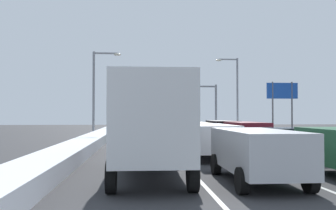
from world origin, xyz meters
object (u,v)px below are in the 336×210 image
object	(u,v)px
suv_gray_left_lane_second	(147,135)
sedan_green_left_lane_third	(142,134)
street_lamp_right_mid	(235,89)
roadside_sign_right	(282,96)
street_lamp_left_mid	(98,86)
sedan_navy_right_lane_second	(285,143)
suv_tan_center_lane_third	(191,132)
box_truck_left_lane_nearest	(150,122)
suv_red_center_lane_fourth	(181,128)
suv_silver_center_lane_nearest	(257,151)
suv_navy_left_lane_fourth	(140,127)
suv_white_center_lane_second	(211,138)
traffic_light_gantry	(177,94)
suv_black_right_lane_fourth	(222,128)
suv_maroon_right_lane_third	(246,132)

from	to	relation	value
suv_gray_left_lane_second	sedan_green_left_lane_third	xyz separation A→B (m)	(-0.25, 6.62, -0.25)
street_lamp_right_mid	roadside_sign_right	size ratio (longest dim) A/B	1.59
street_lamp_right_mid	street_lamp_left_mid	size ratio (longest dim) A/B	1.08
sedan_navy_right_lane_second	suv_tan_center_lane_third	world-z (taller)	suv_tan_center_lane_third
suv_gray_left_lane_second	street_lamp_right_mid	xyz separation A→B (m)	(10.59, 21.06, 4.18)
box_truck_left_lane_nearest	street_lamp_right_mid	distance (m)	31.60
suv_red_center_lane_fourth	street_lamp_left_mid	world-z (taller)	street_lamp_left_mid
sedan_navy_right_lane_second	suv_red_center_lane_fourth	xyz separation A→B (m)	(-3.68, 13.53, 0.25)
suv_gray_left_lane_second	suv_silver_center_lane_nearest	bearing A→B (deg)	-71.38
sedan_navy_right_lane_second	box_truck_left_lane_nearest	world-z (taller)	box_truck_left_lane_nearest
box_truck_left_lane_nearest	suv_gray_left_lane_second	size ratio (longest dim) A/B	1.47
suv_red_center_lane_fourth	sedan_green_left_lane_third	bearing A→B (deg)	-131.78
suv_red_center_lane_fourth	sedan_navy_right_lane_second	bearing A→B (deg)	-74.80
suv_silver_center_lane_nearest	suv_navy_left_lane_fourth	xyz separation A→B (m)	(-3.57, 22.43, 0.00)
suv_tan_center_lane_third	suv_white_center_lane_second	bearing A→B (deg)	-88.88
traffic_light_gantry	street_lamp_left_mid	distance (m)	16.39
sedan_navy_right_lane_second	suv_black_right_lane_fourth	bearing A→B (deg)	91.10
suv_maroon_right_lane_third	suv_silver_center_lane_nearest	bearing A→B (deg)	-105.06
sedan_green_left_lane_third	street_lamp_left_mid	bearing A→B (deg)	119.49
suv_silver_center_lane_nearest	box_truck_left_lane_nearest	size ratio (longest dim) A/B	0.68
sedan_navy_right_lane_second	suv_gray_left_lane_second	size ratio (longest dim) A/B	0.92
sedan_navy_right_lane_second	roadside_sign_right	xyz separation A→B (m)	(7.20, 18.43, 3.25)
suv_black_right_lane_fourth	box_truck_left_lane_nearest	xyz separation A→B (m)	(-6.64, -18.06, 0.88)
suv_black_right_lane_fourth	box_truck_left_lane_nearest	size ratio (longest dim) A/B	0.68
suv_tan_center_lane_third	box_truck_left_lane_nearest	bearing A→B (deg)	-104.81
suv_white_center_lane_second	roadside_sign_right	world-z (taller)	roadside_sign_right
traffic_light_gantry	roadside_sign_right	world-z (taller)	traffic_light_gantry
traffic_light_gantry	street_lamp_left_mid	world-z (taller)	street_lamp_left_mid
suv_gray_left_lane_second	suv_white_center_lane_second	bearing A→B (deg)	-44.70
suv_maroon_right_lane_third	suv_tan_center_lane_third	distance (m)	3.73
box_truck_left_lane_nearest	suv_gray_left_lane_second	bearing A→B (deg)	89.17
sedan_green_left_lane_third	street_lamp_right_mid	world-z (taller)	street_lamp_right_mid
suv_navy_left_lane_fourth	street_lamp_left_mid	world-z (taller)	street_lamp_left_mid
suv_maroon_right_lane_third	suv_silver_center_lane_nearest	size ratio (longest dim) A/B	1.00
suv_silver_center_lane_nearest	suv_red_center_lane_fourth	distance (m)	19.97
sedan_navy_right_lane_second	box_truck_left_lane_nearest	distance (m)	8.76
suv_maroon_right_lane_third	suv_navy_left_lane_fourth	world-z (taller)	same
suv_silver_center_lane_nearest	suv_navy_left_lane_fourth	bearing A→B (deg)	99.05
street_lamp_left_mid	roadside_sign_right	xyz separation A→B (m)	(18.30, 1.40, -0.83)
suv_white_center_lane_second	traffic_light_gantry	distance (m)	30.97
box_truck_left_lane_nearest	traffic_light_gantry	size ratio (longest dim) A/B	0.51
suv_black_right_lane_fourth	street_lamp_right_mid	distance (m)	12.88
sedan_navy_right_lane_second	street_lamp_left_mid	xyz separation A→B (m)	(-11.10, 17.03, 4.08)
suv_maroon_right_lane_third	suv_black_right_lane_fourth	world-z (taller)	same
suv_white_center_lane_second	box_truck_left_lane_nearest	bearing A→B (deg)	-120.39
box_truck_left_lane_nearest	suv_gray_left_lane_second	xyz separation A→B (m)	(0.12, 8.48, -0.88)
suv_white_center_lane_second	suv_tan_center_lane_third	size ratio (longest dim) A/B	1.00
suv_red_center_lane_fourth	suv_silver_center_lane_nearest	bearing A→B (deg)	-89.56
suv_silver_center_lane_nearest	traffic_light_gantry	xyz separation A→B (m)	(1.27, 37.27, 3.87)
suv_white_center_lane_second	suv_gray_left_lane_second	size ratio (longest dim) A/B	1.00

